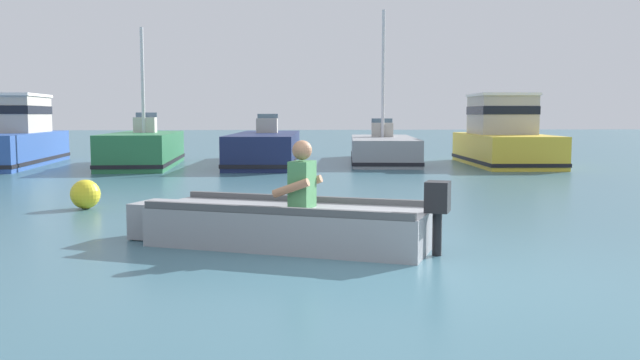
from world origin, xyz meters
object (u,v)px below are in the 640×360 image
(moored_boat_grey, at_px, (383,150))
(moored_boat_yellow, at_px, (504,138))
(moored_boat_navy, at_px, (266,149))
(mooring_buoy, at_px, (85,194))
(moored_boat_blue, at_px, (10,139))
(rowboat_with_person, at_px, (284,224))
(moored_boat_green, at_px, (144,150))

(moored_boat_grey, xyz_separation_m, moored_boat_yellow, (3.37, -1.35, 0.40))
(moored_boat_navy, height_order, mooring_buoy, moored_boat_navy)
(moored_boat_grey, bearing_deg, moored_boat_blue, -177.34)
(moored_boat_blue, distance_m, moored_boat_navy, 7.44)
(rowboat_with_person, xyz_separation_m, moored_boat_navy, (-0.28, 12.99, 0.19))
(moored_boat_yellow, distance_m, mooring_buoy, 13.16)
(moored_boat_grey, distance_m, moored_boat_yellow, 3.66)
(rowboat_with_person, height_order, moored_boat_blue, moored_boat_blue)
(moored_boat_navy, bearing_deg, moored_boat_green, -167.67)
(moored_boat_navy, bearing_deg, rowboat_with_person, -88.74)
(moored_boat_blue, xyz_separation_m, mooring_buoy, (4.67, -9.66, -0.54))
(moored_boat_blue, distance_m, moored_boat_grey, 11.07)
(moored_boat_blue, bearing_deg, moored_boat_navy, 0.69)
(moored_boat_blue, height_order, moored_boat_navy, moored_boat_blue)
(rowboat_with_person, distance_m, moored_boat_yellow, 13.81)
(rowboat_with_person, relative_size, moored_boat_navy, 0.52)
(moored_boat_green, bearing_deg, mooring_buoy, -85.35)
(moored_boat_grey, bearing_deg, mooring_buoy, -122.10)
(moored_boat_blue, bearing_deg, rowboat_with_person, -59.12)
(moored_boat_grey, distance_m, mooring_buoy, 12.01)
(rowboat_with_person, bearing_deg, moored_boat_green, 107.16)
(rowboat_with_person, bearing_deg, moored_boat_navy, 91.26)
(moored_boat_navy, relative_size, moored_boat_yellow, 1.38)
(rowboat_with_person, relative_size, moored_boat_green, 0.68)
(rowboat_with_person, bearing_deg, moored_boat_yellow, 60.91)
(moored_boat_blue, height_order, moored_boat_green, moored_boat_green)
(moored_boat_blue, distance_m, mooring_buoy, 10.74)
(moored_boat_blue, height_order, mooring_buoy, moored_boat_blue)
(moored_boat_navy, xyz_separation_m, moored_boat_grey, (3.62, 0.42, -0.06))
(moored_boat_blue, distance_m, moored_boat_green, 4.01)
(moored_boat_blue, relative_size, moored_boat_navy, 0.88)
(moored_boat_navy, relative_size, mooring_buoy, 15.01)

